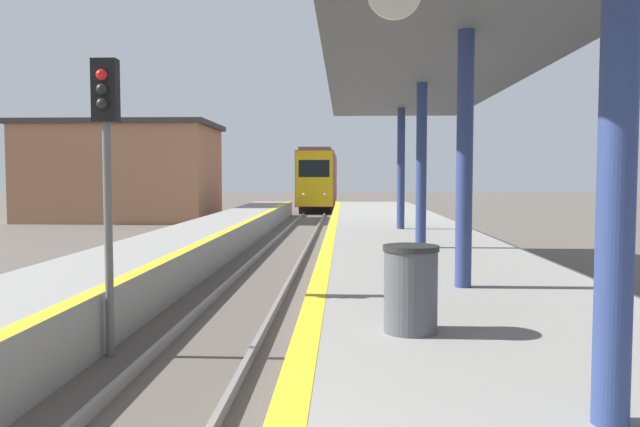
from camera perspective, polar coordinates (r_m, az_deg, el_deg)
name	(u,v)px	position (r m, az deg, el deg)	size (l,w,h in m)	color
train	(319,180)	(51.75, -0.05, 3.12)	(2.63, 18.77, 4.68)	black
signal_near	(106,149)	(9.54, -18.95, 5.56)	(0.36, 0.31, 4.33)	#595959
station_canopy	(439,62)	(12.66, 10.86, 13.41)	(4.47, 21.44, 4.13)	navy
trash_bin	(411,289)	(6.96, 8.29, -6.81)	(0.62, 0.62, 0.96)	#4C4C51
station_building	(123,172)	(39.18, -17.60, 3.68)	(11.19, 6.94, 5.83)	#9E6B4C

